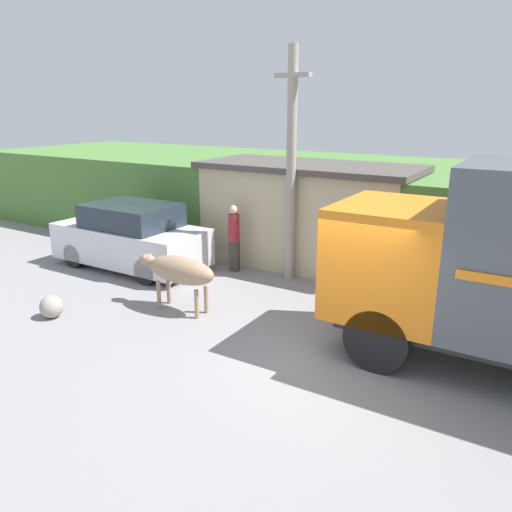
{
  "coord_description": "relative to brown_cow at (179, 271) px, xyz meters",
  "views": [
    {
      "loc": [
        2.94,
        -7.48,
        4.26
      ],
      "look_at": [
        -1.98,
        0.56,
        1.4
      ],
      "focal_mm": 35.0,
      "sensor_mm": 36.0,
      "label": 1
    }
  ],
  "objects": [
    {
      "name": "ground_plane",
      "position": [
        3.68,
        -0.21,
        -0.9
      ],
      "size": [
        60.0,
        60.0,
        0.0
      ],
      "primitive_type": "plane",
      "color": "gray"
    },
    {
      "name": "hillside_embankment",
      "position": [
        3.68,
        6.51,
        0.39
      ],
      "size": [
        32.0,
        6.39,
        2.59
      ],
      "color": "#4C7A38",
      "rests_on": "ground_plane"
    },
    {
      "name": "building_backdrop",
      "position": [
        0.83,
        4.49,
        0.5
      ],
      "size": [
        5.89,
        2.7,
        2.77
      ],
      "color": "#C6B793",
      "rests_on": "ground_plane"
    },
    {
      "name": "brown_cow",
      "position": [
        0.0,
        0.0,
        0.0
      ],
      "size": [
        2.0,
        0.59,
        1.21
      ],
      "rotation": [
        0.0,
        0.0,
        0.2
      ],
      "color": "#9E7F60",
      "rests_on": "ground_plane"
    },
    {
      "name": "parked_suv",
      "position": [
        -3.07,
        1.63,
        -0.06
      ],
      "size": [
        4.26,
        1.87,
        1.76
      ],
      "rotation": [
        0.0,
        0.0,
        -0.06
      ],
      "color": "silver",
      "rests_on": "ground_plane"
    },
    {
      "name": "pedestrian_on_hill",
      "position": [
        -0.5,
        2.82,
        0.11
      ],
      "size": [
        0.35,
        0.35,
        1.78
      ],
      "rotation": [
        0.0,
        0.0,
        3.36
      ],
      "color": "#38332D",
      "rests_on": "ground_plane"
    },
    {
      "name": "utility_pole",
      "position": [
        1.0,
        3.09,
        2.01
      ],
      "size": [
        0.9,
        0.24,
        5.59
      ],
      "color": "#9E998E",
      "rests_on": "ground_plane"
    },
    {
      "name": "roadside_rock",
      "position": [
        -2.04,
        -1.71,
        -0.66
      ],
      "size": [
        0.48,
        0.48,
        0.48
      ],
      "color": "gray",
      "rests_on": "ground_plane"
    }
  ]
}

